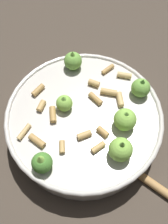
# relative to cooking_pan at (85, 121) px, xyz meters

# --- Properties ---
(ground_plane) EXTENTS (2.40, 2.40, 0.00)m
(ground_plane) POSITION_rel_cooking_pan_xyz_m (0.00, -0.00, -0.04)
(ground_plane) COLOR #42382D
(cooking_pan) EXTENTS (0.31, 0.31, 0.12)m
(cooking_pan) POSITION_rel_cooking_pan_xyz_m (0.00, 0.00, 0.00)
(cooking_pan) COLOR beige
(cooking_pan) RESTS_ON ground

